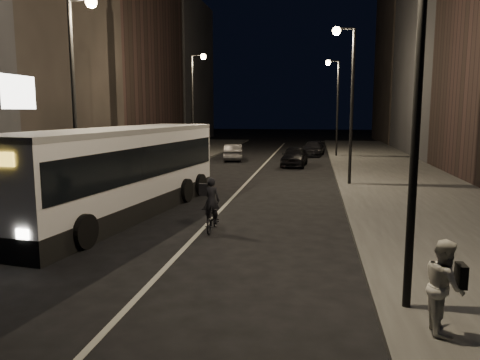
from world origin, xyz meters
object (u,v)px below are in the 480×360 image
at_px(streetlight_right_mid, 347,84).
at_px(car_far, 313,149).
at_px(car_near, 294,156).
at_px(streetlight_left_near, 79,75).
at_px(car_mid, 233,152).
at_px(city_bus, 121,168).
at_px(streetlight_left_far, 196,93).
at_px(streetlight_right_far, 335,95).
at_px(pedestrian_woman, 444,286).
at_px(cyclist_on_bicycle, 212,213).
at_px(streetlight_right_near, 406,37).

bearing_deg(streetlight_right_mid, car_far, 95.79).
bearing_deg(car_near, streetlight_left_near, -110.35).
bearing_deg(car_mid, city_bus, 80.33).
distance_m(streetlight_left_near, car_near, 19.14).
xyz_separation_m(streetlight_right_mid, streetlight_left_far, (-10.66, 10.00, 0.00)).
height_order(city_bus, car_mid, city_bus).
xyz_separation_m(streetlight_left_near, streetlight_left_far, (0.00, 18.00, 0.00)).
bearing_deg(streetlight_left_near, streetlight_right_far, 66.04).
bearing_deg(car_near, car_mid, 151.49).
bearing_deg(car_far, city_bus, -98.40).
relative_size(streetlight_left_near, pedestrian_woman, 4.88).
relative_size(streetlight_left_far, car_mid, 2.02).
bearing_deg(car_mid, pedestrian_woman, 99.39).
xyz_separation_m(streetlight_right_far, cyclist_on_bicycle, (-4.93, -26.31, -4.74)).
xyz_separation_m(streetlight_left_near, car_far, (8.93, 25.08, -4.73)).
height_order(streetlight_left_near, city_bus, streetlight_left_near).
xyz_separation_m(streetlight_left_near, cyclist_on_bicycle, (5.73, -2.31, -4.74)).
bearing_deg(streetlight_right_near, streetlight_right_far, 90.00).
bearing_deg(streetlight_right_far, car_far, 147.97).
bearing_deg(pedestrian_woman, cyclist_on_bicycle, 39.77).
height_order(city_bus, car_far, city_bus).
xyz_separation_m(pedestrian_woman, car_mid, (-8.80, 29.16, -0.33)).
height_order(streetlight_right_mid, pedestrian_woman, streetlight_right_mid).
distance_m(car_mid, car_far, 8.06).
bearing_deg(cyclist_on_bicycle, car_far, 82.14).
xyz_separation_m(streetlight_right_far, car_mid, (-8.12, -3.84, -4.70)).
distance_m(streetlight_left_far, car_mid, 5.76).
bearing_deg(streetlight_left_far, car_near, -7.96).
relative_size(streetlight_right_near, streetlight_right_far, 1.00).
relative_size(streetlight_right_mid, car_mid, 2.02).
height_order(streetlight_left_far, car_near, streetlight_left_far).
bearing_deg(pedestrian_woman, car_near, 7.93).
relative_size(streetlight_right_near, car_far, 1.86).
distance_m(city_bus, car_near, 18.29).
bearing_deg(car_far, car_mid, -134.97).
xyz_separation_m(city_bus, pedestrian_woman, (9.61, -8.66, -0.84)).
bearing_deg(streetlight_left_far, streetlight_right_near, -67.70).
xyz_separation_m(streetlight_right_near, car_mid, (-8.12, 28.16, -4.70)).
bearing_deg(car_near, streetlight_left_far, 175.94).
distance_m(car_near, car_far, 8.25).
height_order(cyclist_on_bicycle, car_far, cyclist_on_bicycle).
bearing_deg(streetlight_right_far, cyclist_on_bicycle, -100.62).
xyz_separation_m(car_mid, car_far, (6.39, 4.92, -0.03)).
bearing_deg(city_bus, streetlight_right_near, -32.86).
height_order(car_mid, car_far, car_mid).
xyz_separation_m(streetlight_right_far, pedestrian_woman, (0.68, -33.00, -4.37)).
bearing_deg(car_far, streetlight_right_near, -79.59).
bearing_deg(car_near, city_bus, -104.94).
relative_size(streetlight_left_near, cyclist_on_bicycle, 4.38).
relative_size(car_mid, car_far, 0.92).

